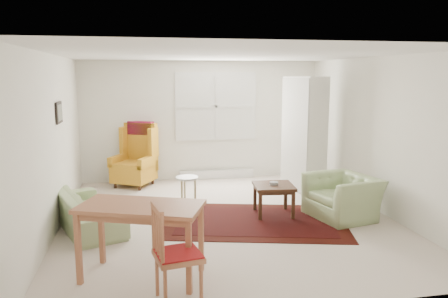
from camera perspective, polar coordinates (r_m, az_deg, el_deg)
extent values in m
cube|color=beige|center=(6.87, 0.49, -9.09)|extent=(5.00, 5.50, 0.01)
cube|color=white|center=(6.51, 0.52, 12.24)|extent=(5.00, 5.50, 0.01)
cube|color=white|center=(9.26, -2.91, 3.71)|extent=(5.00, 0.04, 2.50)
cube|color=white|center=(3.96, 8.50, -4.40)|extent=(5.00, 0.04, 2.50)
cube|color=white|center=(6.55, -21.45, 0.59)|extent=(0.04, 5.50, 2.50)
cube|color=white|center=(7.48, 19.63, 1.75)|extent=(0.04, 5.50, 2.50)
cube|color=white|center=(9.26, -1.06, 5.59)|extent=(1.72, 0.06, 1.42)
cube|color=white|center=(9.26, -1.06, 5.59)|extent=(1.60, 0.02, 1.30)
cube|color=silver|center=(9.42, -0.97, -3.33)|extent=(1.60, 0.12, 0.18)
cube|color=black|center=(6.99, -20.77, 4.47)|extent=(0.03, 0.42, 0.32)
cube|color=olive|center=(6.99, -20.65, 4.47)|extent=(0.01, 0.34, 0.24)
imported|color=#94AA71|center=(6.73, -17.54, -6.76)|extent=(1.28, 1.90, 0.72)
imported|color=#94AA71|center=(7.07, 15.22, -5.52)|extent=(1.10, 1.19, 0.79)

